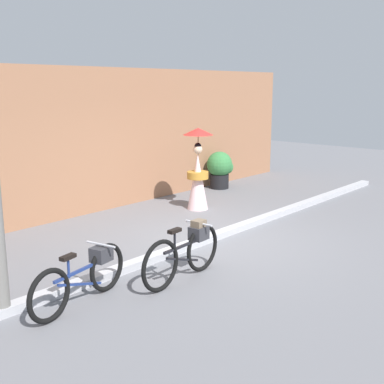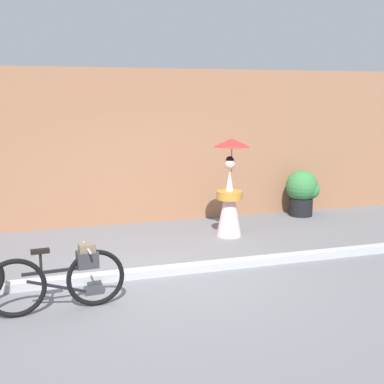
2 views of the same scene
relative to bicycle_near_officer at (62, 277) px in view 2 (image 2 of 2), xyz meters
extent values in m
plane|color=slate|center=(1.59, 0.88, -0.43)|extent=(30.00, 30.00, 0.00)
cube|color=#9E6B4C|center=(1.59, 4.32, 1.16)|extent=(14.00, 0.40, 3.20)
cube|color=#B2B2B7|center=(1.59, 0.88, -0.37)|extent=(14.00, 0.20, 0.12)
torus|color=black|center=(0.41, 0.03, -0.06)|extent=(0.74, 0.12, 0.74)
torus|color=black|center=(-0.55, -0.04, -0.06)|extent=(0.74, 0.12, 0.74)
cube|color=black|center=(-0.07, -0.01, 0.09)|extent=(0.82, 0.10, 0.04)
cube|color=black|center=(-0.07, -0.01, -0.11)|extent=(0.71, 0.08, 0.26)
cylinder|color=black|center=(-0.24, -0.02, 0.21)|extent=(0.03, 0.03, 0.31)
cube|color=black|center=(-0.24, -0.02, 0.36)|extent=(0.23, 0.11, 0.05)
cylinder|color=silver|center=(0.32, 0.02, 0.35)|extent=(0.06, 0.48, 0.03)
cube|color=#333338|center=(0.32, 0.02, 0.19)|extent=(0.28, 0.24, 0.20)
cube|color=#72604C|center=(0.32, 0.02, 0.32)|extent=(0.21, 0.17, 0.14)
cone|color=silver|center=(3.25, 2.61, 0.21)|extent=(0.48, 0.48, 1.28)
cylinder|color=#C1842D|center=(3.25, 2.61, 0.36)|extent=(0.49, 0.49, 0.16)
sphere|color=beige|center=(3.25, 2.61, 0.95)|extent=(0.21, 0.21, 0.21)
sphere|color=black|center=(3.25, 2.61, 1.03)|extent=(0.16, 0.16, 0.16)
cylinder|color=olive|center=(3.29, 2.65, 1.08)|extent=(0.02, 0.02, 0.55)
cone|color=red|center=(3.29, 2.65, 1.35)|extent=(0.68, 0.68, 0.16)
cylinder|color=black|center=(5.40, 3.70, -0.24)|extent=(0.52, 0.52, 0.39)
sphere|color=#387F42|center=(5.40, 3.70, 0.24)|extent=(0.70, 0.70, 0.70)
sphere|color=#387F42|center=(5.57, 3.60, 0.15)|extent=(0.39, 0.39, 0.39)
camera|label=1|loc=(-4.96, -4.59, 2.37)|focal=45.51mm
camera|label=2|loc=(-0.25, -6.22, 2.22)|focal=47.76mm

